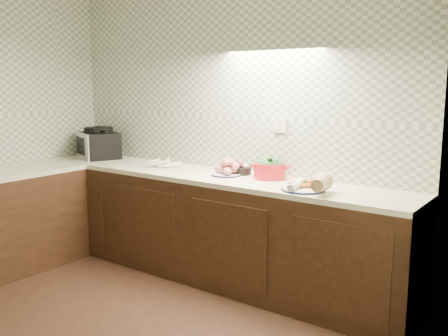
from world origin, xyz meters
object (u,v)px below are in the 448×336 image
Objects in this scene: toaster_oven at (98,144)px; veg_plate at (313,184)px; onion_bowl at (241,169)px; parsnip_pile at (162,165)px; dutch_oven at (270,168)px; sweet_potato_plate at (227,168)px.

toaster_oven is 1.45× the size of veg_plate.
toaster_oven is at bearing -176.90° from onion_bowl.
onion_bowl is (0.75, 0.17, 0.02)m from parsnip_pile.
veg_plate is at bearing -3.13° from parsnip_pile.
onion_bowl is 0.44× the size of veg_plate.
dutch_oven reaches higher than veg_plate.
dutch_oven is at bearing 24.86° from toaster_oven.
onion_bowl is at bearing 12.52° from parsnip_pile.
sweet_potato_plate is 0.81× the size of dutch_oven.
veg_plate is (0.50, -0.23, -0.03)m from dutch_oven.
veg_plate reaches higher than parsnip_pile.
veg_plate reaches higher than onion_bowl.
toaster_oven is at bearing 166.48° from dutch_oven.
onion_bowl is 0.83m from veg_plate.
sweet_potato_plate is at bearing 22.08° from toaster_oven.
dutch_oven is at bearing -4.14° from onion_bowl.
dutch_oven is (0.29, -0.02, 0.04)m from onion_bowl.
onion_bowl is (1.71, 0.09, -0.10)m from toaster_oven.
toaster_oven is 1.70× the size of dutch_oven.
onion_bowl is at bearing 25.92° from toaster_oven.
veg_plate is (1.54, -0.08, 0.02)m from parsnip_pile.
veg_plate is (0.79, -0.25, 0.00)m from onion_bowl.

